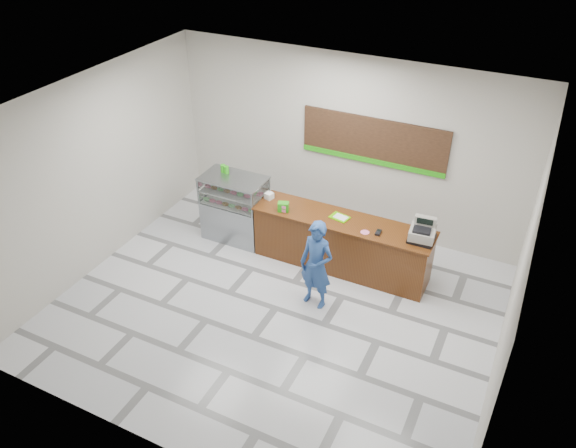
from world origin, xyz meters
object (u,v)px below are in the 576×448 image
at_px(serving_tray, 340,217).
at_px(sales_counter, 341,244).
at_px(customer, 316,265).
at_px(cash_register, 423,232).
at_px(display_case, 235,208).

bearing_deg(serving_tray, sales_counter, -14.08).
relative_size(sales_counter, customer, 2.04).
distance_m(sales_counter, cash_register, 1.55).
relative_size(display_case, cash_register, 2.84).
bearing_deg(customer, sales_counter, 97.68).
distance_m(cash_register, customer, 1.84).
xyz_separation_m(cash_register, serving_tray, (-1.47, 0.03, -0.14)).
relative_size(cash_register, customer, 0.29).
relative_size(cash_register, serving_tray, 1.26).
bearing_deg(customer, cash_register, 46.75).
bearing_deg(sales_counter, cash_register, 0.21).
bearing_deg(serving_tray, cash_register, 10.95).
bearing_deg(serving_tray, display_case, -166.87).
xyz_separation_m(display_case, serving_tray, (2.15, 0.04, 0.36)).
xyz_separation_m(cash_register, customer, (-1.41, -1.12, -0.38)).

